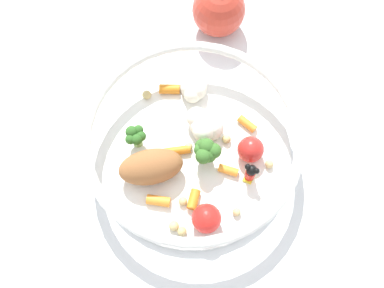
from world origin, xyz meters
TOP-DOWN VIEW (x-y plane):
  - ground_plane at (0.00, 0.00)m, footprint 2.40×2.40m
  - food_container at (-0.00, 0.01)m, footprint 0.25×0.25m
  - loose_apple at (0.19, 0.07)m, footprint 0.07×0.07m

SIDE VIEW (x-z plane):
  - ground_plane at x=0.00m, z-range 0.00..0.00m
  - food_container at x=0.00m, z-range 0.00..0.06m
  - loose_apple at x=0.19m, z-range -0.01..0.08m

